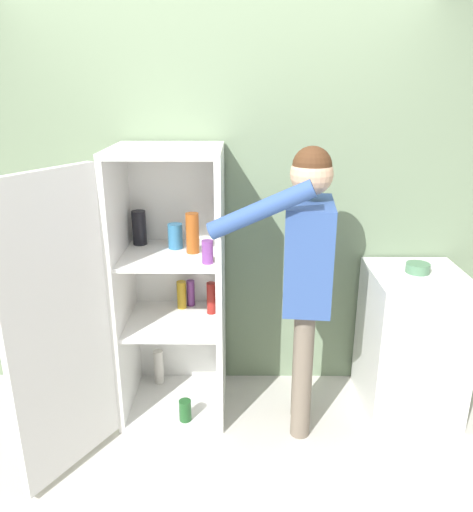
{
  "coord_description": "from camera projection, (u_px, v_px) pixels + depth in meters",
  "views": [
    {
      "loc": [
        0.13,
        -2.2,
        2.02
      ],
      "look_at": [
        0.11,
        0.62,
        1.04
      ],
      "focal_mm": 35.0,
      "sensor_mm": 36.0,
      "label": 1
    }
  ],
  "objects": [
    {
      "name": "refrigerator",
      "position": [
        152.0,
        291.0,
        2.98
      ],
      "size": [
        0.99,
        1.16,
        1.68
      ],
      "color": "white",
      "rests_on": "ground_plane"
    },
    {
      "name": "person",
      "position": [
        306.0,
        260.0,
        2.77
      ],
      "size": [
        0.7,
        0.6,
        1.71
      ],
      "color": "#726656",
      "rests_on": "ground_plane"
    },
    {
      "name": "bowl",
      "position": [
        418.0,
        268.0,
        3.03
      ],
      "size": [
        0.14,
        0.14,
        0.06
      ],
      "color": "#517F5B",
      "rests_on": "counter"
    },
    {
      "name": "counter",
      "position": [
        411.0,
        341.0,
        3.17
      ],
      "size": [
        0.57,
        0.61,
        0.93
      ],
      "color": "white",
      "rests_on": "ground_plane"
    },
    {
      "name": "wall_back",
      "position": [
        220.0,
        204.0,
        3.24
      ],
      "size": [
        7.0,
        0.06,
        2.55
      ],
      "color": "gray",
      "rests_on": "ground_plane"
    },
    {
      "name": "ground_plane",
      "position": [
        216.0,
        471.0,
        2.74
      ],
      "size": [
        12.0,
        12.0,
        0.0
      ],
      "primitive_type": "plane",
      "color": "beige"
    }
  ]
}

